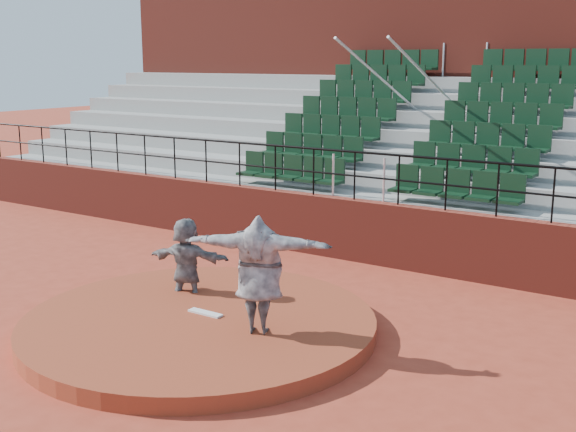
# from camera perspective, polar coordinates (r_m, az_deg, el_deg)

# --- Properties ---
(ground) EXTENTS (90.00, 90.00, 0.00)m
(ground) POSITION_cam_1_polar(r_m,az_deg,el_deg) (11.50, -7.00, -9.06)
(ground) COLOR #AA3C26
(ground) RESTS_ON ground
(pitchers_mound) EXTENTS (5.50, 5.50, 0.25)m
(pitchers_mound) POSITION_cam_1_polar(r_m,az_deg,el_deg) (11.45, -7.02, -8.48)
(pitchers_mound) COLOR #973B22
(pitchers_mound) RESTS_ON ground
(pitching_rubber) EXTENTS (0.60, 0.15, 0.03)m
(pitching_rubber) POSITION_cam_1_polar(r_m,az_deg,el_deg) (11.51, -6.55, -7.62)
(pitching_rubber) COLOR white
(pitching_rubber) RESTS_ON pitchers_mound
(boundary_wall) EXTENTS (24.00, 0.30, 1.30)m
(boundary_wall) POSITION_cam_1_polar(r_m,az_deg,el_deg) (15.27, 5.20, -1.09)
(boundary_wall) COLOR maroon
(boundary_wall) RESTS_ON ground
(wall_railing) EXTENTS (24.04, 0.05, 1.03)m
(wall_railing) POSITION_cam_1_polar(r_m,az_deg,el_deg) (15.01, 5.30, 4.04)
(wall_railing) COLOR black
(wall_railing) RESTS_ON boundary_wall
(seating_deck) EXTENTS (24.00, 5.97, 4.63)m
(seating_deck) POSITION_cam_1_polar(r_m,az_deg,el_deg) (18.36, 10.71, 3.50)
(seating_deck) COLOR gray
(seating_deck) RESTS_ON ground
(press_box_facade) EXTENTS (24.00, 3.00, 7.10)m
(press_box_facade) POSITION_cam_1_polar(r_m,az_deg,el_deg) (21.86, 15.07, 10.26)
(press_box_facade) COLOR maroon
(press_box_facade) RESTS_ON ground
(pitcher) EXTENTS (2.22, 1.33, 1.75)m
(pitcher) POSITION_cam_1_polar(r_m,az_deg,el_deg) (10.46, -2.32, -4.62)
(pitcher) COLOR black
(pitcher) RESTS_ON pitchers_mound
(fielder) EXTENTS (1.50, 0.87, 1.54)m
(fielder) POSITION_cam_1_polar(r_m,az_deg,el_deg) (12.52, -8.01, -3.59)
(fielder) COLOR black
(fielder) RESTS_ON ground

